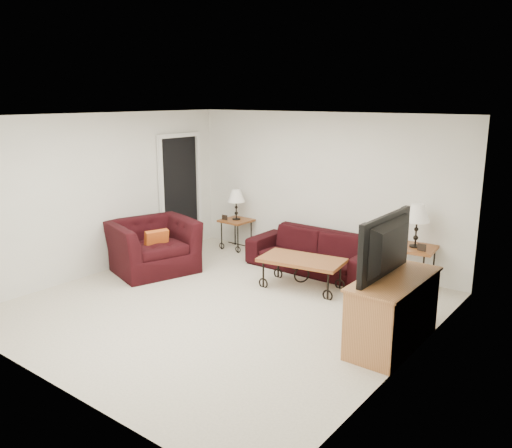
{
  "coord_description": "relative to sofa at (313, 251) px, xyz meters",
  "views": [
    {
      "loc": [
        4.31,
        -4.92,
        2.73
      ],
      "look_at": [
        0.0,
        0.7,
        1.0
      ],
      "focal_mm": 36.57,
      "sensor_mm": 36.0,
      "label": 1
    }
  ],
  "objects": [
    {
      "name": "ground",
      "position": [
        -0.15,
        -2.02,
        -0.31
      ],
      "size": [
        5.0,
        5.0,
        0.0
      ],
      "primitive_type": "plane",
      "color": "silver",
      "rests_on": "ground"
    },
    {
      "name": "wall_back",
      "position": [
        -0.15,
        0.48,
        0.94
      ],
      "size": [
        5.0,
        0.02,
        2.5
      ],
      "primitive_type": "cube",
      "color": "silver",
      "rests_on": "ground"
    },
    {
      "name": "wall_front",
      "position": [
        -0.15,
        -4.52,
        0.94
      ],
      "size": [
        5.0,
        0.02,
        2.5
      ],
      "primitive_type": "cube",
      "color": "silver",
      "rests_on": "ground"
    },
    {
      "name": "wall_left",
      "position": [
        -2.65,
        -2.02,
        0.94
      ],
      "size": [
        0.02,
        5.0,
        2.5
      ],
      "primitive_type": "cube",
      "color": "silver",
      "rests_on": "ground"
    },
    {
      "name": "wall_right",
      "position": [
        2.35,
        -2.02,
        0.94
      ],
      "size": [
        0.02,
        5.0,
        2.5
      ],
      "primitive_type": "cube",
      "color": "silver",
      "rests_on": "ground"
    },
    {
      "name": "ceiling",
      "position": [
        -0.15,
        -2.02,
        2.19
      ],
      "size": [
        5.0,
        5.0,
        0.0
      ],
      "primitive_type": "plane",
      "color": "white",
      "rests_on": "wall_back"
    },
    {
      "name": "doorway",
      "position": [
        -2.62,
        -0.37,
        0.71
      ],
      "size": [
        0.08,
        0.94,
        2.04
      ],
      "primitive_type": "cube",
      "color": "black",
      "rests_on": "ground"
    },
    {
      "name": "sofa",
      "position": [
        0.0,
        0.0,
        0.0
      ],
      "size": [
        2.15,
        0.84,
        0.63
      ],
      "primitive_type": "imported",
      "color": "black",
      "rests_on": "ground"
    },
    {
      "name": "side_table_left",
      "position": [
        -1.75,
        0.18,
        -0.04
      ],
      "size": [
        0.52,
        0.52,
        0.55
      ],
      "primitive_type": "cube",
      "rotation": [
        0.0,
        0.0,
        -0.02
      ],
      "color": "brown",
      "rests_on": "ground"
    },
    {
      "name": "side_table_right",
      "position": [
        1.59,
        0.18,
        0.0
      ],
      "size": [
        0.64,
        0.64,
        0.63
      ],
      "primitive_type": "cube",
      "rotation": [
        0.0,
        0.0,
        0.11
      ],
      "color": "brown",
      "rests_on": "ground"
    },
    {
      "name": "lamp_left",
      "position": [
        -1.75,
        0.18,
        0.52
      ],
      "size": [
        0.32,
        0.32,
        0.55
      ],
      "primitive_type": null,
      "rotation": [
        0.0,
        0.0,
        -0.02
      ],
      "color": "black",
      "rests_on": "side_table_left"
    },
    {
      "name": "lamp_right",
      "position": [
        1.59,
        0.18,
        0.63
      ],
      "size": [
        0.39,
        0.39,
        0.63
      ],
      "primitive_type": null,
      "rotation": [
        0.0,
        0.0,
        0.11
      ],
      "color": "black",
      "rests_on": "side_table_right"
    },
    {
      "name": "photo_frame_left",
      "position": [
        -1.9,
        0.03,
        0.29
      ],
      "size": [
        0.11,
        0.03,
        0.09
      ],
      "primitive_type": "cube",
      "rotation": [
        0.0,
        0.0,
        0.15
      ],
      "color": "black",
      "rests_on": "side_table_left"
    },
    {
      "name": "photo_frame_right",
      "position": [
        1.74,
        0.03,
        0.37
      ],
      "size": [
        0.13,
        0.03,
        0.1
      ],
      "primitive_type": "cube",
      "rotation": [
        0.0,
        0.0,
        -0.09
      ],
      "color": "black",
      "rests_on": "side_table_right"
    },
    {
      "name": "coffee_table",
      "position": [
        0.3,
        -0.8,
        -0.09
      ],
      "size": [
        1.28,
        0.83,
        0.45
      ],
      "primitive_type": "cube",
      "rotation": [
        0.0,
        0.0,
        0.15
      ],
      "color": "brown",
      "rests_on": "ground"
    },
    {
      "name": "armchair",
      "position": [
        -2.03,
        -1.59,
        0.1
      ],
      "size": [
        1.44,
        1.55,
        0.82
      ],
      "primitive_type": "imported",
      "rotation": [
        0.0,
        0.0,
        1.26
      ],
      "color": "black",
      "rests_on": "ground"
    },
    {
      "name": "throw_pillow",
      "position": [
        -1.88,
        -1.64,
        0.21
      ],
      "size": [
        0.21,
        0.38,
        0.37
      ],
      "primitive_type": "cube",
      "rotation": [
        0.0,
        0.0,
        1.26
      ],
      "color": "orange",
      "rests_on": "armchair"
    },
    {
      "name": "tv_stand",
      "position": [
        2.08,
        -1.72,
        0.09
      ],
      "size": [
        0.56,
        1.34,
        0.8
      ],
      "primitive_type": "cube",
      "color": "#B27542",
      "rests_on": "ground"
    },
    {
      "name": "television",
      "position": [
        2.06,
        -1.72,
        0.83
      ],
      "size": [
        0.16,
        1.2,
        0.69
      ],
      "primitive_type": "imported",
      "rotation": [
        0.0,
        0.0,
        -1.57
      ],
      "color": "black",
      "rests_on": "tv_stand"
    },
    {
      "name": "backpack",
      "position": [
        0.89,
        -0.12,
        -0.07
      ],
      "size": [
        0.42,
        0.35,
        0.48
      ],
      "primitive_type": "ellipsoid",
      "rotation": [
        0.0,
        0.0,
        0.19
      ],
      "color": "black",
      "rests_on": "ground"
    }
  ]
}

